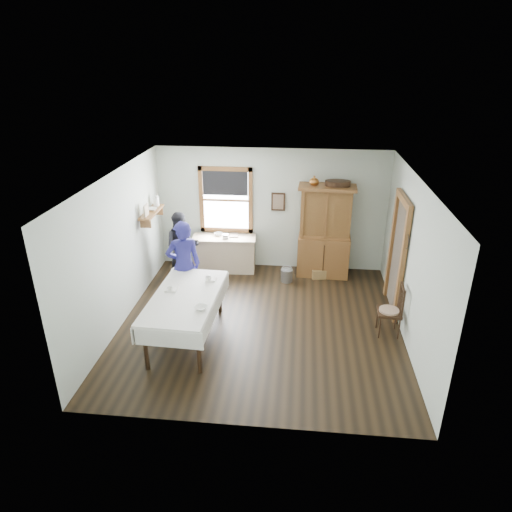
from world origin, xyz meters
name	(u,v)px	position (x,y,z in m)	size (l,w,h in m)	color
room	(261,256)	(0.00, 0.00, 1.35)	(5.01, 5.01, 2.70)	black
window	(226,196)	(-1.00, 2.46, 1.64)	(1.18, 0.07, 1.48)	white
doorway	(398,252)	(2.46, 0.85, 1.16)	(0.09, 1.14, 2.22)	#4B4135
wall_shelf	(152,210)	(-2.37, 1.54, 1.57)	(0.24, 1.00, 0.44)	brown
framed_picture	(278,202)	(0.15, 2.46, 1.55)	(0.30, 0.04, 0.40)	#311D11
rug_beater	(408,235)	(2.45, 0.30, 1.72)	(0.27, 0.27, 0.01)	black
work_counter	(224,254)	(-1.01, 2.16, 0.40)	(1.39, 0.53, 0.80)	tan
china_hutch	(325,232)	(1.17, 2.16, 1.01)	(1.18, 0.56, 2.02)	brown
dining_table	(186,317)	(-1.21, -0.57, 0.41)	(1.09, 2.07, 0.83)	white
spindle_chair	(390,310)	(2.24, -0.08, 0.47)	(0.44, 0.44, 0.95)	#311D11
pail	(287,275)	(0.40, 1.75, 0.14)	(0.25, 0.25, 0.27)	gray
wicker_basket	(319,273)	(1.11, 2.00, 0.10)	(0.35, 0.25, 0.21)	#9F8148
woman_blue	(184,269)	(-1.48, 0.45, 0.82)	(0.60, 0.39, 1.63)	navy
figure_dark	(182,249)	(-1.83, 1.67, 0.69)	(0.67, 0.52, 1.38)	black
table_cup_a	(208,279)	(-0.93, -0.01, 0.87)	(0.11, 0.11, 0.09)	white
table_cup_b	(170,289)	(-1.48, -0.47, 0.87)	(0.10, 0.10, 0.09)	white
table_bowl	(201,307)	(-0.85, -0.97, 0.86)	(0.22, 0.22, 0.06)	white
counter_book	(229,235)	(-0.90, 2.25, 0.81)	(0.16, 0.21, 0.02)	#796350
counter_bowl	(219,234)	(-1.15, 2.25, 0.83)	(0.19, 0.19, 0.06)	white
shelf_bowl	(152,209)	(-2.37, 1.55, 1.60)	(0.22, 0.22, 0.05)	white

